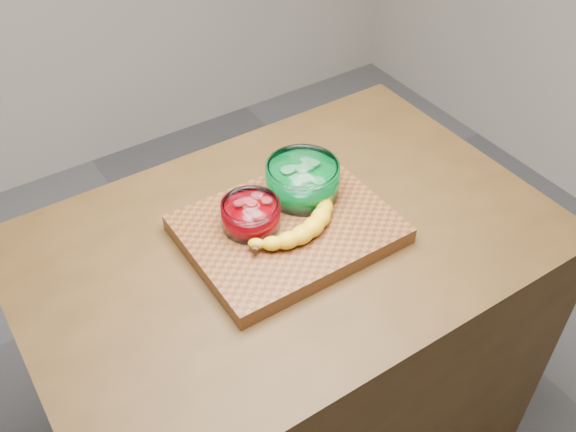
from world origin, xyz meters
TOP-DOWN VIEW (x-y plane):
  - counter at (0.00, 0.00)m, footprint 1.20×0.80m
  - cutting_board at (0.00, 0.00)m, footprint 0.45×0.35m
  - bowl_red at (-0.07, 0.04)m, footprint 0.13×0.13m
  - bowl_green at (0.08, 0.07)m, footprint 0.17×0.17m
  - banana at (0.01, -0.01)m, footprint 0.28×0.17m

SIDE VIEW (x-z plane):
  - counter at x=0.00m, z-range 0.00..0.90m
  - cutting_board at x=0.00m, z-range 0.90..0.94m
  - banana at x=0.01m, z-range 0.94..0.98m
  - bowl_red at x=-0.07m, z-range 0.94..1.00m
  - bowl_green at x=0.08m, z-range 0.94..1.02m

